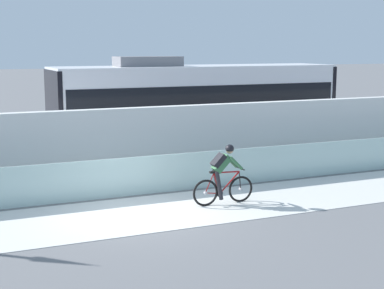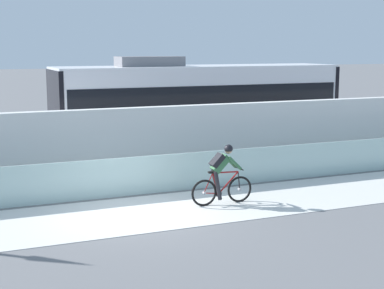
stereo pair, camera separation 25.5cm
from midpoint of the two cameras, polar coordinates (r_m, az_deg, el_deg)
The scene contains 8 objects.
ground_plane at distance 14.95m, azimuth -4.58°, elevation -6.71°, with size 200.00×200.00×0.00m, color slate.
bike_path_deck at distance 14.95m, azimuth -4.58°, elevation -6.69°, with size 32.00×3.20×0.01m, color silver.
glass_parapet at distance 16.52m, azimuth -6.63°, elevation -3.20°, with size 32.00×0.05×1.10m, color silver.
concrete_barrier_wall at distance 18.11m, azimuth -8.26°, elevation -0.18°, with size 32.00×0.36×2.30m, color silver.
tram_rail_near at distance 20.70m, azimuth -9.93°, elevation -2.24°, with size 32.00×0.08×0.01m, color #595654.
tram_rail_far at distance 22.07m, azimuth -10.77°, elevation -1.53°, with size 32.00×0.08×0.01m, color #595654.
tram at distance 22.52m, azimuth 0.98°, elevation 3.72°, with size 11.06×2.54×3.81m.
cyclist_on_bike at distance 15.59m, azimuth 3.40°, elevation -2.98°, with size 1.77×0.58×1.61m.
Camera 2 is at (-4.34, -13.69, 4.17)m, focal length 54.82 mm.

